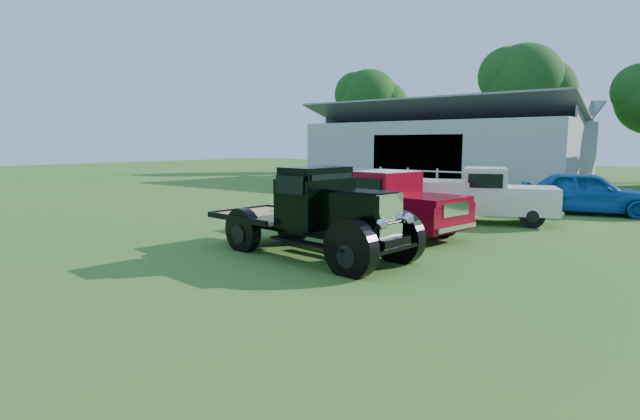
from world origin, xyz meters
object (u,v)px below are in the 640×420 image
Objects in this scene: white_pickup at (481,196)px; misc_car_blue at (587,192)px; red_pickup at (383,202)px; vintage_flatbed at (312,211)px.

misc_car_blue is (2.57, 4.53, -0.10)m from white_pickup.
red_pickup is at bearing 140.01° from misc_car_blue.
vintage_flatbed is 1.03× the size of red_pickup.
misc_car_blue is at bearing 74.22° from red_pickup.
vintage_flatbed reaches higher than misc_car_blue.
vintage_flatbed reaches higher than red_pickup.
vintage_flatbed is 12.84m from misc_car_blue.
red_pickup is (-0.16, 3.69, -0.12)m from vintage_flatbed.
red_pickup is at bearing 98.83° from vintage_flatbed.
white_pickup is at bearing 136.71° from misc_car_blue.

